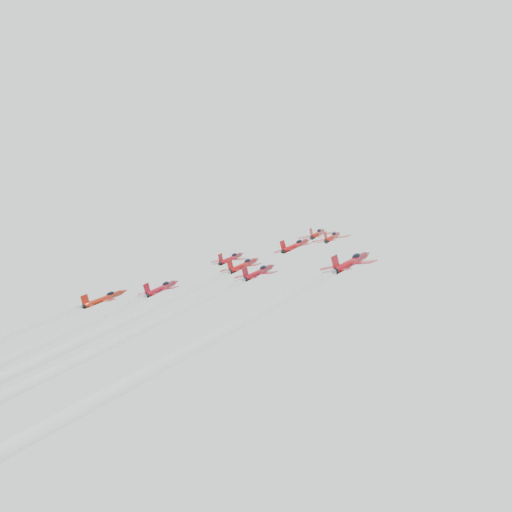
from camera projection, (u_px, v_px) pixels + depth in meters
The scene contains 7 objects.
jet_lead at pixel (318, 234), 174.89m from camera, with size 9.70×12.62×7.32m.
jet_row2_left at pixel (231, 258), 166.38m from camera, with size 9.27×12.06×6.99m.
jet_row2_center at pixel (295, 246), 161.21m from camera, with size 9.98×12.99×7.53m.
jet_row2_right at pixel (332, 237), 160.56m from camera, with size 9.11×11.85×6.87m.
jet_center at pixel (98, 336), 106.61m from camera, with size 9.88×95.49×50.73m.
jet_rear_right at pixel (115, 348), 94.59m from camera, with size 9.03×87.32×46.40m.
jet_rear_farright at pixel (193, 368), 74.31m from camera, with size 10.50×101.48×53.92m.
Camera 1 is at (72.44, -123.89, 117.99)m, focal length 50.00 mm.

